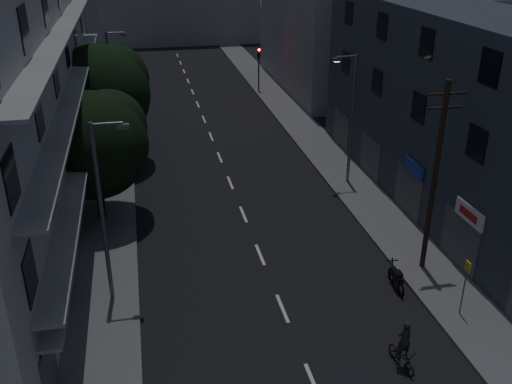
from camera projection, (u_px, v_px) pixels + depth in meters
name	position (u px, v px, depth m)	size (l,w,h in m)	color
ground	(219.00, 155.00, 40.83)	(160.00, 160.00, 0.00)	black
sidewalk_left	(111.00, 162.00, 39.40)	(3.00, 90.00, 0.15)	#565659
sidewalk_right	(319.00, 146.00, 42.20)	(3.00, 90.00, 0.15)	#565659
lane_markings	(207.00, 127.00, 46.37)	(0.15, 60.50, 0.01)	beige
building_left	(6.00, 94.00, 29.43)	(7.00, 36.00, 14.00)	#A8A8A3
building_right	(464.00, 116.00, 30.99)	(6.19, 28.00, 11.00)	#2A3039
building_far_left	(60.00, 4.00, 55.59)	(6.00, 20.00, 16.00)	slate
building_far_right	(313.00, 21.00, 55.39)	(6.00, 20.00, 13.00)	slate
building_far_end	(170.00, 5.00, 78.60)	(24.00, 8.00, 10.00)	slate
tree_near	(94.00, 141.00, 30.00)	(5.77, 5.77, 7.12)	black
tree_mid	(101.00, 91.00, 36.97)	(6.52, 6.52, 8.02)	black
tree_far	(108.00, 68.00, 48.16)	(4.95, 4.95, 6.12)	black
traffic_signal_far_right	(259.00, 60.00, 55.05)	(0.28, 0.37, 4.10)	black
traffic_signal_far_left	(122.00, 69.00, 51.60)	(0.28, 0.37, 4.10)	black
street_lamp_left_near	(104.00, 206.00, 23.06)	(1.51, 0.25, 8.00)	#5C5D63
street_lamp_right	(350.00, 114.00, 34.40)	(1.51, 0.25, 8.00)	slate
street_lamp_left_far	(113.00, 81.00, 41.58)	(1.51, 0.25, 8.00)	#56585D
utility_pole	(435.00, 175.00, 25.22)	(1.80, 0.24, 9.00)	black
bus_stop_sign	(466.00, 278.00, 23.14)	(0.06, 0.35, 2.52)	#595B60
motorcycle	(396.00, 279.00, 25.62)	(0.55, 1.90, 1.22)	black
cyclist	(403.00, 351.00, 20.95)	(0.81, 1.69, 2.05)	black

